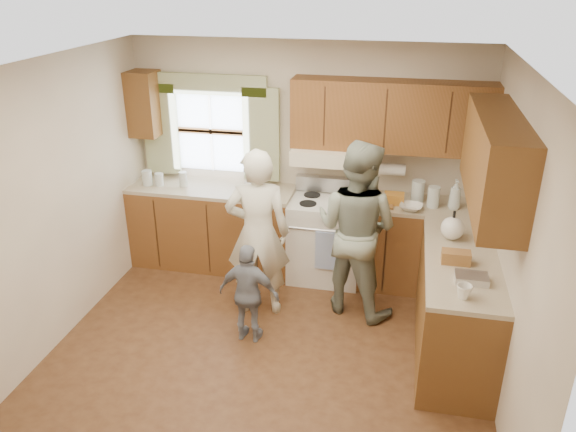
% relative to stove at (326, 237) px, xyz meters
% --- Properties ---
extents(room, '(3.80, 3.80, 3.80)m').
position_rel_stove_xyz_m(room, '(-0.30, -1.44, 0.78)').
color(room, '#432615').
rests_on(room, ground).
extents(kitchen_fixtures, '(3.80, 2.25, 2.15)m').
position_rel_stove_xyz_m(kitchen_fixtures, '(0.31, -0.36, 0.37)').
color(kitchen_fixtures, '#4B2D10').
rests_on(kitchen_fixtures, ground).
extents(stove, '(0.76, 0.67, 1.07)m').
position_rel_stove_xyz_m(stove, '(0.00, 0.00, 0.00)').
color(stove, silver).
rests_on(stove, ground).
extents(woman_left, '(0.67, 0.50, 1.68)m').
position_rel_stove_xyz_m(woman_left, '(-0.54, -0.81, 0.37)').
color(woman_left, silver).
rests_on(woman_left, ground).
extents(woman_right, '(1.03, 0.93, 1.74)m').
position_rel_stove_xyz_m(woman_right, '(0.37, -0.59, 0.41)').
color(woman_right, '#1F3729').
rests_on(woman_right, ground).
extents(child, '(0.58, 0.28, 0.96)m').
position_rel_stove_xyz_m(child, '(-0.50, -1.31, 0.01)').
color(child, gray).
rests_on(child, ground).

